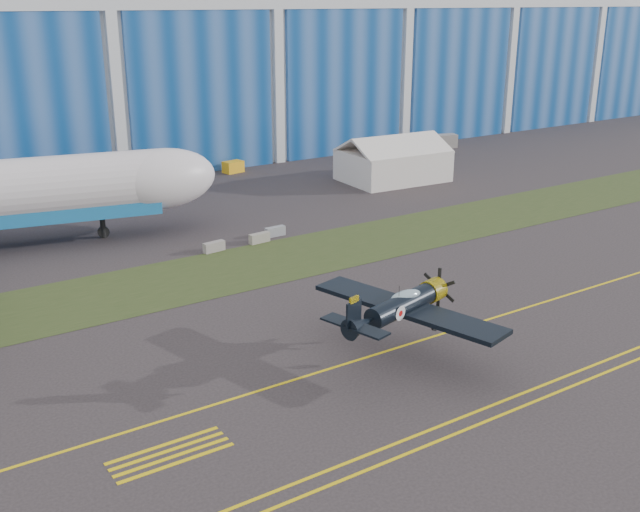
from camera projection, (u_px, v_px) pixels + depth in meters
ground at (365, 318)px, 52.51m from camera, size 260.00×260.00×0.00m
grass_median at (267, 262)px, 63.56m from camera, size 260.00×10.00×0.02m
hangar at (60, 47)px, 104.34m from camera, size 220.00×45.70×30.00m
taxiway_centreline at (411, 343)px, 48.56m from camera, size 200.00×0.20×0.02m
edge_line_near at (523, 406)px, 41.06m from camera, size 80.00×0.20×0.02m
edge_line_far at (510, 398)px, 41.85m from camera, size 80.00×0.20×0.02m
hold_short_ladder at (170, 454)px, 36.74m from camera, size 6.00×2.40×0.02m
warbird at (402, 306)px, 45.34m from camera, size 13.73×15.33×3.87m
tent at (393, 158)px, 91.60m from camera, size 12.74×9.68×5.67m
shipping_container at (3, 198)px, 79.35m from camera, size 5.49×2.24×2.37m
tug at (233, 167)px, 96.44m from camera, size 2.75×1.98×1.47m
gse_box at (445, 141)px, 112.72m from camera, size 3.64×2.59×1.97m
barrier_a at (214, 247)px, 66.13m from camera, size 2.06×0.84×0.90m
barrier_b at (259, 238)px, 68.58m from camera, size 2.05×0.78×0.90m
barrier_c at (275, 231)px, 70.50m from camera, size 2.02×0.66×0.90m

